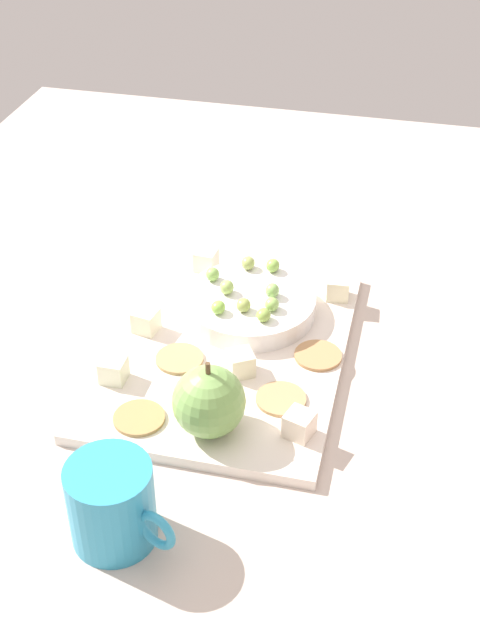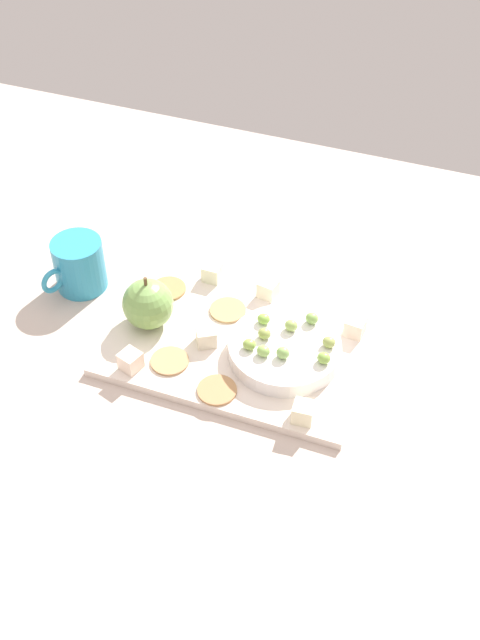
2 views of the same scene
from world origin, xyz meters
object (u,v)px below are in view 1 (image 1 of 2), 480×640
(grape_5, at_px, (272,304))
(apple_whole, at_px, (209,402))
(platter, at_px, (227,350))
(cheese_cube_5, at_px, (338,288))
(cup, at_px, (113,504))
(cracker_2, at_px, (180,358))
(cheese_cube_4, at_px, (146,321))
(grape_0, at_px, (225,287))
(cracker_0, at_px, (281,399))
(cracker_1, at_px, (318,355))
(cheese_cube_0, at_px, (113,370))
(cheese_cube_1, at_px, (241,363))
(cheese_cube_3, at_px, (299,424))
(grape_3, at_px, (273,266))
(grape_6, at_px, (220,308))
(grape_4, at_px, (244,305))
(grape_8, at_px, (213,274))
(grape_1, at_px, (272,291))
(grape_7, at_px, (248,263))
(cheese_cube_2, at_px, (206,260))
(serving_dish, at_px, (250,304))
(grape_2, at_px, (264,315))
(cracker_3, at_px, (139,418))

(grape_5, bearing_deg, apple_whole, 171.98)
(platter, bearing_deg, grape_5, -42.25)
(cheese_cube_5, height_order, cup, cup)
(platter, distance_m, cracker_2, 0.06)
(cheese_cube_4, distance_m, grape_0, 0.10)
(cracker_0, xyz_separation_m, cracker_1, (0.08, -0.03, 0.00))
(cracker_2, bearing_deg, grape_0, -13.64)
(cheese_cube_5, height_order, cracker_1, cheese_cube_5)
(cheese_cube_5, bearing_deg, grape_5, 139.17)
(cheese_cube_5, distance_m, grape_0, 0.14)
(cheese_cube_0, height_order, cheese_cube_1, same)
(cheese_cube_3, height_order, grape_3, grape_3)
(cracker_1, xyz_separation_m, grape_6, (0.02, 0.12, 0.03))
(grape_4, height_order, grape_8, same)
(cracker_2, distance_m, grape_1, 0.14)
(grape_8, bearing_deg, grape_7, -46.02)
(grape_0, xyz_separation_m, grape_1, (0.01, -0.06, 0.00))
(cheese_cube_2, distance_m, grape_5, 0.15)
(serving_dish, bearing_deg, grape_7, 14.95)
(apple_whole, xyz_separation_m, cracker_2, (0.10, 0.06, -0.03))
(platter, distance_m, cheese_cube_4, 0.10)
(cheese_cube_0, relative_size, grape_5, 1.46)
(apple_whole, relative_size, cup, 0.70)
(grape_2, height_order, grape_5, same)
(serving_dish, distance_m, grape_2, 0.05)
(platter, distance_m, grape_7, 0.13)
(platter, distance_m, cup, 0.28)
(cheese_cube_1, height_order, grape_5, grape_5)
(cracker_3, bearing_deg, cheese_cube_0, 40.98)
(grape_0, height_order, grape_6, grape_0)
(platter, distance_m, cheese_cube_5, 0.17)
(platter, relative_size, cracker_3, 6.83)
(apple_whole, relative_size, cheese_cube_1, 2.75)
(cup, bearing_deg, cheese_cube_5, -19.59)
(cheese_cube_3, height_order, cracker_1, cheese_cube_3)
(cracker_2, distance_m, grape_5, 0.12)
(cup, bearing_deg, cheese_cube_2, 4.27)
(cheese_cube_5, relative_size, grape_4, 1.46)
(cracker_0, xyz_separation_m, cracker_3, (-0.06, 0.13, 0.00))
(serving_dish, relative_size, grape_2, 8.54)
(cheese_cube_0, relative_size, cracker_2, 0.50)
(apple_whole, height_order, cracker_0, apple_whole)
(cracker_1, height_order, grape_3, grape_3)
(cracker_1, relative_size, grape_4, 2.91)
(cheese_cube_3, xyz_separation_m, grape_6, (0.15, 0.12, 0.02))
(apple_whole, bearing_deg, cheese_cube_5, -19.62)
(cracker_2, distance_m, grape_2, 0.11)
(cheese_cube_2, relative_size, grape_6, 1.46)
(apple_whole, xyz_separation_m, grape_0, (0.20, 0.04, -0.00))
(cheese_cube_0, bearing_deg, grape_3, -31.53)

